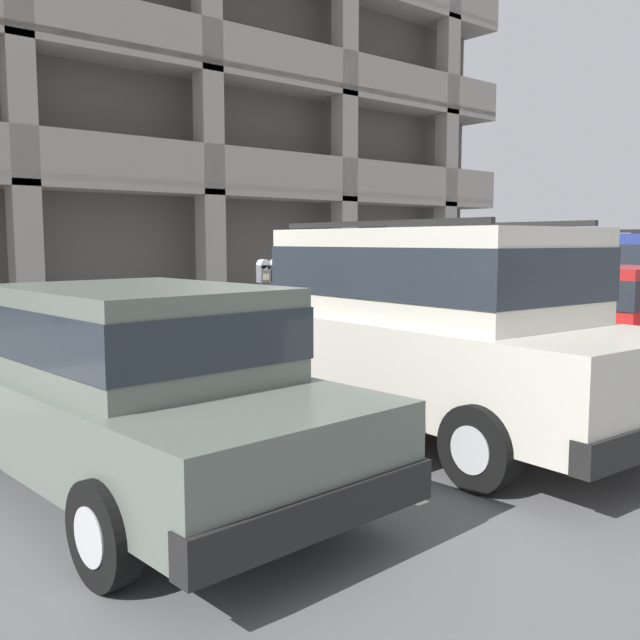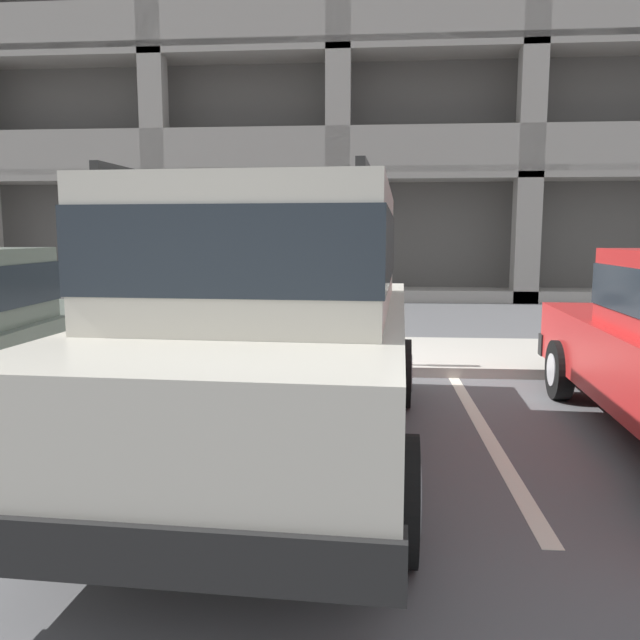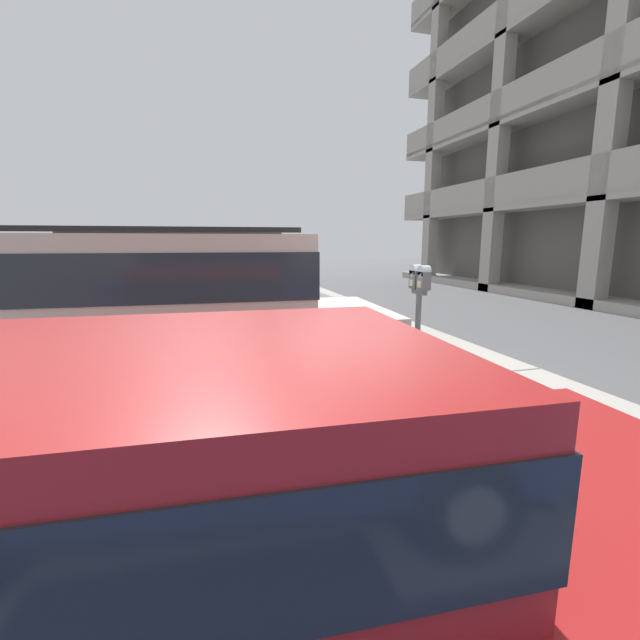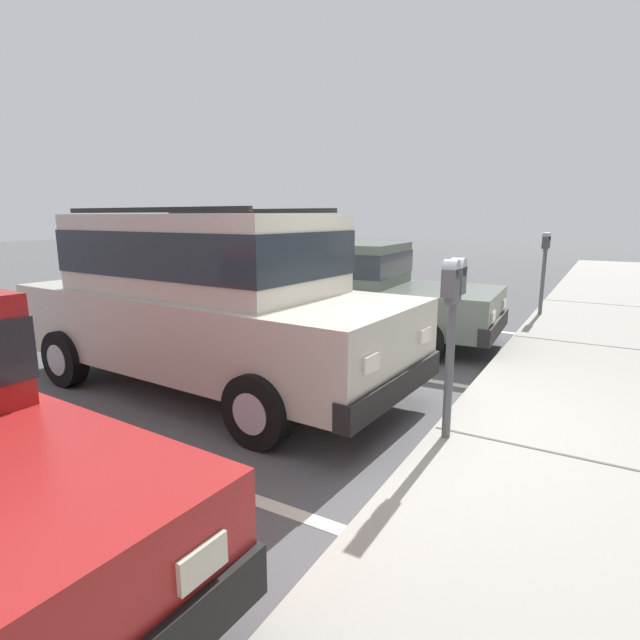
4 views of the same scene
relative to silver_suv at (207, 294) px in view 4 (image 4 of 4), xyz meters
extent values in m
cube|color=#565659|center=(0.09, 2.50, -1.14)|extent=(80.00, 80.00, 0.10)
cube|color=#ADA89E|center=(0.09, 3.80, -1.03)|extent=(40.00, 2.20, 0.12)
cube|color=#606060|center=(-7.91, 3.80, -0.97)|extent=(0.03, 2.16, 0.00)
cube|color=#606060|center=(-3.91, 3.80, -0.97)|extent=(0.03, 2.16, 0.00)
cube|color=#606060|center=(0.09, 3.80, -0.97)|extent=(0.03, 2.16, 0.00)
cube|color=silver|center=(-4.62, 1.10, -1.08)|extent=(0.12, 4.80, 0.01)
cube|color=silver|center=(-1.48, 1.10, -1.08)|extent=(0.12, 4.80, 0.01)
cube|color=silver|center=(1.66, 1.10, -1.08)|extent=(0.12, 4.80, 0.01)
cube|color=beige|center=(0.00, 0.02, -0.36)|extent=(2.07, 4.79, 0.80)
cube|color=beige|center=(0.00, -0.03, 0.46)|extent=(1.76, 2.99, 0.84)
cube|color=#232B33|center=(0.00, -0.03, 0.48)|extent=(1.79, 3.02, 0.46)
cube|color=black|center=(0.12, 2.33, -0.64)|extent=(1.88, 0.25, 0.24)
cube|color=black|center=(-0.12, -2.28, -0.64)|extent=(1.88, 0.25, 0.24)
cube|color=silver|center=(0.69, 2.35, -0.28)|extent=(0.24, 0.04, 0.14)
cube|color=silver|center=(-0.45, 2.41, -0.28)|extent=(0.24, 0.04, 0.14)
cylinder|color=black|center=(0.97, 1.43, -0.76)|extent=(0.23, 0.67, 0.66)
cylinder|color=#B2B2B7|center=(0.97, 1.43, -0.76)|extent=(0.24, 0.37, 0.36)
cylinder|color=black|center=(-0.83, 1.52, -0.76)|extent=(0.23, 0.67, 0.66)
cylinder|color=#B2B2B7|center=(-0.83, 1.52, -0.76)|extent=(0.24, 0.37, 0.36)
cylinder|color=black|center=(0.83, -1.48, -0.76)|extent=(0.23, 0.67, 0.66)
cylinder|color=#B2B2B7|center=(0.83, -1.48, -0.76)|extent=(0.24, 0.37, 0.36)
cylinder|color=black|center=(-0.97, -1.39, -0.76)|extent=(0.23, 0.67, 0.66)
cylinder|color=#B2B2B7|center=(-0.97, -1.39, -0.76)|extent=(0.24, 0.37, 0.36)
cube|color=black|center=(0.69, -0.06, 0.92)|extent=(0.18, 2.62, 0.05)
cube|color=black|center=(-0.69, 0.01, 0.92)|extent=(0.18, 2.62, 0.05)
cube|color=#5B665B|center=(-2.96, 0.40, -0.49)|extent=(1.93, 4.48, 0.60)
cube|color=#5B665B|center=(-2.94, 0.10, 0.13)|extent=(1.60, 2.06, 0.64)
cube|color=#232B33|center=(-2.94, 0.10, 0.15)|extent=(1.62, 2.08, 0.35)
cube|color=black|center=(-3.07, 2.56, -0.67)|extent=(1.74, 0.25, 0.24)
cube|color=black|center=(-2.84, -1.75, -0.67)|extent=(1.74, 0.25, 0.24)
cube|color=silver|center=(-2.55, 2.64, -0.43)|extent=(0.24, 0.04, 0.14)
cube|color=silver|center=(-3.60, 2.58, -0.43)|extent=(0.24, 0.04, 0.14)
cylinder|color=black|center=(-2.20, 1.81, -0.79)|extent=(0.19, 0.61, 0.60)
cylinder|color=#B2B2B7|center=(-2.20, 1.81, -0.79)|extent=(0.20, 0.34, 0.33)
cylinder|color=black|center=(-3.86, 1.72, -0.79)|extent=(0.19, 0.61, 0.60)
cylinder|color=#B2B2B7|center=(-3.86, 1.72, -0.79)|extent=(0.20, 0.34, 0.33)
cylinder|color=black|center=(-2.05, -0.92, -0.79)|extent=(0.19, 0.61, 0.60)
cylinder|color=#B2B2B7|center=(-2.05, -0.92, -0.79)|extent=(0.20, 0.34, 0.33)
cylinder|color=black|center=(-3.72, -1.00, -0.79)|extent=(0.19, 0.61, 0.60)
cylinder|color=#B2B2B7|center=(-3.72, -1.00, -0.79)|extent=(0.20, 0.34, 0.33)
cube|color=silver|center=(2.94, 2.68, -0.43)|extent=(0.24, 0.04, 0.14)
cylinder|color=black|center=(2.59, 1.85, -0.79)|extent=(0.19, 0.61, 0.60)
cylinder|color=#B2B2B7|center=(2.59, 1.85, -0.79)|extent=(0.20, 0.34, 0.33)
cylinder|color=#595B60|center=(0.22, 2.85, -0.39)|extent=(0.07, 0.07, 1.15)
cube|color=#595B60|center=(0.22, 2.85, 0.21)|extent=(0.28, 0.06, 0.06)
cube|color=#515459|center=(0.12, 2.85, 0.35)|extent=(0.15, 0.11, 0.22)
cylinder|color=#9EA8B2|center=(0.12, 2.85, 0.46)|extent=(0.15, 0.11, 0.15)
cube|color=#B7B293|center=(0.12, 2.79, 0.31)|extent=(0.08, 0.01, 0.08)
cube|color=#515459|center=(0.32, 2.85, 0.35)|extent=(0.15, 0.11, 0.22)
cylinder|color=#9EA8B2|center=(0.32, 2.85, 0.46)|extent=(0.15, 0.11, 0.15)
cube|color=#B7B293|center=(0.32, 2.79, 0.31)|extent=(0.08, 0.01, 0.08)
cylinder|color=#595B60|center=(-6.05, 2.82, -0.38)|extent=(0.07, 0.07, 1.18)
cube|color=#595B60|center=(-6.05, 2.82, 0.25)|extent=(0.28, 0.06, 0.06)
cube|color=#424447|center=(-6.15, 2.82, 0.39)|extent=(0.15, 0.11, 0.22)
cylinder|color=#8C99A3|center=(-6.15, 2.82, 0.50)|extent=(0.15, 0.11, 0.15)
cube|color=#B7B293|center=(-6.15, 2.76, 0.35)|extent=(0.08, 0.01, 0.08)
cube|color=#424447|center=(-5.95, 2.82, 0.39)|extent=(0.15, 0.11, 0.22)
cylinder|color=#8C99A3|center=(-5.95, 2.82, 0.50)|extent=(0.15, 0.11, 0.15)
cube|color=#B7B293|center=(-5.95, 2.76, 0.35)|extent=(0.08, 0.01, 0.08)
camera|label=1|loc=(-5.20, -4.55, 0.77)|focal=40.00mm
camera|label=2|loc=(0.67, -4.49, 0.56)|focal=35.00mm
camera|label=3|loc=(4.87, 0.27, 0.81)|focal=24.00mm
camera|label=4|loc=(4.16, 3.91, 0.86)|focal=28.00mm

